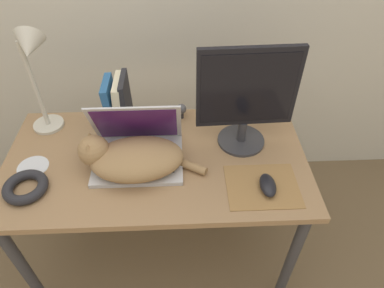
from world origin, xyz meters
The scene contains 11 objects.
desk centered at (0.00, 0.32, 0.63)m, with size 1.20×0.63×0.72m.
laptop centered at (-0.07, 0.32, 0.77)m, with size 0.34×0.27×0.26m.
cat centered at (-0.09, 0.26, 0.78)m, with size 0.48×0.25×0.15m.
external_monitor centered at (0.35, 0.40, 0.95)m, with size 0.38×0.19×0.43m.
mousepad centered at (0.40, 0.15, 0.72)m, with size 0.26×0.21×0.00m.
computer_mouse centered at (0.41, 0.14, 0.74)m, with size 0.06×0.11×0.04m.
book_row centered at (-0.16, 0.54, 0.83)m, with size 0.10×0.16×0.23m.
desk_lamp centered at (-0.44, 0.51, 1.04)m, with size 0.17×0.17×0.47m.
cable_coil centered at (-0.46, 0.17, 0.74)m, with size 0.16×0.16×0.04m.
webcam centered at (0.11, 0.57, 0.77)m, with size 0.05×0.05×0.07m.
cd_disc centered at (-0.48, 0.29, 0.72)m, with size 0.12×0.12×0.00m.
Camera 1 is at (0.10, -0.65, 1.69)m, focal length 32.00 mm.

